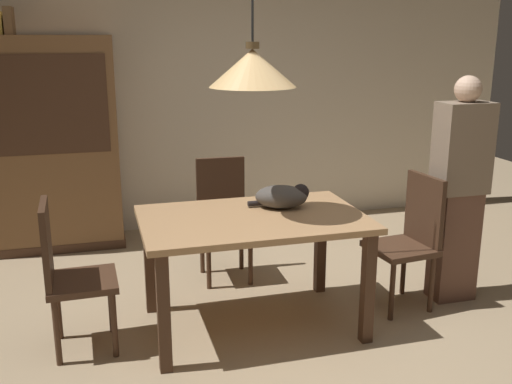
{
  "coord_description": "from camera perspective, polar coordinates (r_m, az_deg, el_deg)",
  "views": [
    {
      "loc": [
        -1.05,
        -2.98,
        1.85
      ],
      "look_at": [
        -0.05,
        0.6,
        0.85
      ],
      "focal_mm": 41.19,
      "sensor_mm": 36.0,
      "label": 1
    }
  ],
  "objects": [
    {
      "name": "chair_right_side",
      "position": [
        4.18,
        14.76,
        -4.13
      ],
      "size": [
        0.44,
        0.44,
        0.93
      ],
      "color": "#472D1E",
      "rests_on": "ground"
    },
    {
      "name": "book_brown_thick",
      "position": [
        5.34,
        -22.85,
        15.08
      ],
      "size": [
        0.06,
        0.24,
        0.22
      ],
      "primitive_type": "cube",
      "color": "brown",
      "rests_on": "hutch_bookcase"
    },
    {
      "name": "chair_far_back",
      "position": [
        4.56,
        -3.2,
        -2.05
      ],
      "size": [
        0.41,
        0.41,
        0.93
      ],
      "color": "#472D1E",
      "rests_on": "ground"
    },
    {
      "name": "cat_sleeping",
      "position": [
        3.84,
        2.62,
        -0.42
      ],
      "size": [
        0.41,
        0.32,
        0.16
      ],
      "color": "#4C4742",
      "rests_on": "dining_table"
    },
    {
      "name": "back_wall",
      "position": [
        5.75,
        -5.11,
        10.97
      ],
      "size": [
        6.4,
        0.1,
        2.9
      ],
      "primitive_type": "cube",
      "color": "beige",
      "rests_on": "ground"
    },
    {
      "name": "dining_table",
      "position": [
        3.71,
        -0.31,
        -3.86
      ],
      "size": [
        1.4,
        0.9,
        0.75
      ],
      "color": "tan",
      "rests_on": "ground"
    },
    {
      "name": "chair_left_side",
      "position": [
        3.64,
        -17.83,
        -7.27
      ],
      "size": [
        0.41,
        0.41,
        0.93
      ],
      "color": "#472D1E",
      "rests_on": "ground"
    },
    {
      "name": "person_standing",
      "position": [
        4.32,
        19.09,
        0.1
      ],
      "size": [
        0.36,
        0.22,
        1.59
      ],
      "color": "brown",
      "rests_on": "ground"
    },
    {
      "name": "ground",
      "position": [
        3.66,
        3.42,
        -15.3
      ],
      "size": [
        10.0,
        10.0,
        0.0
      ],
      "primitive_type": "plane",
      "color": "tan"
    },
    {
      "name": "book_yellow_short",
      "position": [
        5.35,
        -23.58,
        14.79
      ],
      "size": [
        0.04,
        0.2,
        0.18
      ],
      "primitive_type": "cube",
      "color": "gold",
      "rests_on": "hutch_bookcase"
    },
    {
      "name": "hutch_bookcase",
      "position": [
        5.4,
        -19.13,
        3.95
      ],
      "size": [
        1.12,
        0.45,
        1.85
      ],
      "color": "brown",
      "rests_on": "ground"
    },
    {
      "name": "pendant_lamp",
      "position": [
        3.51,
        -0.34,
        11.99
      ],
      "size": [
        0.52,
        0.52,
        1.3
      ],
      "color": "#E5B775"
    }
  ]
}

